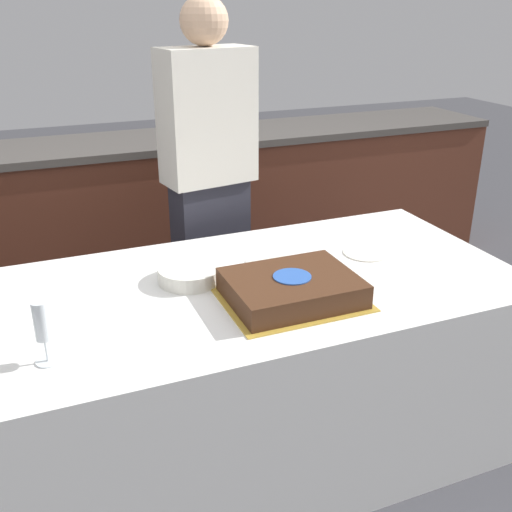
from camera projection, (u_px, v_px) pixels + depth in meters
The scene contains 9 objects.
ground_plane at pixel (242, 447), 2.39m from camera, with size 14.00×14.00×0.00m, color #424247.
back_counter at pixel (147, 217), 3.52m from camera, with size 4.40×0.58×0.92m.
dining_table at pixel (241, 371), 2.24m from camera, with size 2.00×0.95×0.72m.
cake at pixel (292, 288), 1.98m from camera, with size 0.46×0.37×0.09m.
plate_stack at pixel (190, 274), 2.12m from camera, with size 0.23×0.23×0.05m.
wine_glass at pixel (42, 324), 1.61m from camera, with size 0.07×0.07×0.19m.
side_plate_near_cake at pixel (269, 262), 2.27m from camera, with size 0.18×0.18×0.00m.
side_plate_right_edge at pixel (366, 253), 2.35m from camera, with size 0.18×0.18×0.00m.
person_cutting_cake at pixel (209, 189), 2.68m from camera, with size 0.42×0.26×1.66m.
Camera 1 is at (-0.66, -1.77, 1.65)m, focal length 42.00 mm.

